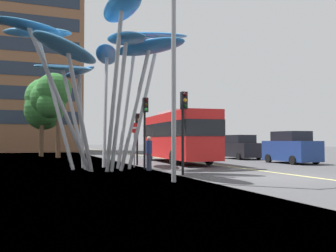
# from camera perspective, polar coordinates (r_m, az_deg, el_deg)

# --- Properties ---
(ground) EXTENTS (120.00, 240.00, 0.10)m
(ground) POSITION_cam_1_polar(r_m,az_deg,el_deg) (17.02, 14.84, -7.61)
(ground) COLOR #424244
(red_bus) EXTENTS (3.23, 10.92, 3.69)m
(red_bus) POSITION_cam_1_polar(r_m,az_deg,el_deg) (27.40, 1.38, -1.25)
(red_bus) COLOR red
(red_bus) RESTS_ON ground
(leaf_sculpture) EXTENTS (11.05, 11.42, 8.28)m
(leaf_sculpture) POSITION_cam_1_polar(r_m,az_deg,el_deg) (21.20, -10.27, 10.89)
(leaf_sculpture) COLOR #9EA0A5
(leaf_sculpture) RESTS_ON ground
(traffic_light_kerb_near) EXTENTS (0.28, 0.42, 3.82)m
(traffic_light_kerb_near) POSITION_cam_1_polar(r_m,az_deg,el_deg) (17.58, 2.34, 1.68)
(traffic_light_kerb_near) COLOR black
(traffic_light_kerb_near) RESTS_ON ground
(traffic_light_kerb_far) EXTENTS (0.28, 0.42, 3.93)m
(traffic_light_kerb_far) POSITION_cam_1_polar(r_m,az_deg,el_deg) (21.06, -3.43, 1.26)
(traffic_light_kerb_far) COLOR black
(traffic_light_kerb_far) RESTS_ON ground
(traffic_light_island_mid) EXTENTS (0.28, 0.42, 3.29)m
(traffic_light_island_mid) POSITION_cam_1_polar(r_m,az_deg,el_deg) (24.35, -4.54, -0.25)
(traffic_light_island_mid) COLOR black
(traffic_light_island_mid) RESTS_ON ground
(car_parked_mid) EXTENTS (2.07, 4.24, 2.21)m
(car_parked_mid) POSITION_cam_1_polar(r_m,az_deg,el_deg) (27.72, 17.89, -3.16)
(car_parked_mid) COLOR navy
(car_parked_mid) RESTS_ON ground
(car_parked_far) EXTENTS (2.09, 4.36, 2.04)m
(car_parked_far) POSITION_cam_1_polar(r_m,az_deg,el_deg) (33.11, 10.67, -3.18)
(car_parked_far) COLOR black
(car_parked_far) RESTS_ON ground
(car_side_street) EXTENTS (2.08, 4.31, 2.02)m
(car_side_street) POSITION_cam_1_polar(r_m,az_deg,el_deg) (39.71, 5.43, -3.04)
(car_side_street) COLOR gold
(car_side_street) RESTS_ON ground
(car_far_side) EXTENTS (1.92, 4.34, 2.16)m
(car_far_side) POSITION_cam_1_polar(r_m,az_deg,el_deg) (46.43, 1.57, -2.86)
(car_far_side) COLOR #2D5138
(car_far_side) RESTS_ON ground
(street_lamp) EXTENTS (1.41, 0.44, 8.77)m
(street_lamp) POSITION_cam_1_polar(r_m,az_deg,el_deg) (15.26, 1.81, 12.53)
(street_lamp) COLOR gray
(street_lamp) RESTS_ON ground
(tree_pavement_near) EXTENTS (3.57, 3.60, 7.60)m
(tree_pavement_near) POSITION_cam_1_polar(r_m,az_deg,el_deg) (35.77, -17.06, 4.19)
(tree_pavement_near) COLOR brown
(tree_pavement_near) RESTS_ON ground
(tree_pavement_far) EXTENTS (4.07, 5.08, 7.85)m
(tree_pavement_far) POSITION_cam_1_polar(r_m,az_deg,el_deg) (40.37, -17.80, 3.30)
(tree_pavement_far) COLOR brown
(tree_pavement_far) RESTS_ON ground
(pedestrian) EXTENTS (0.34, 0.34, 1.80)m
(pedestrian) POSITION_cam_1_polar(r_m,az_deg,el_deg) (20.26, -2.87, -4.08)
(pedestrian) COLOR #2D3342
(pedestrian) RESTS_ON ground
(no_entry_sign) EXTENTS (0.60, 0.12, 2.62)m
(no_entry_sign) POSITION_cam_1_polar(r_m,az_deg,el_deg) (22.53, -5.03, -1.75)
(no_entry_sign) COLOR gray
(no_entry_sign) RESTS_ON ground
(backdrop_building) EXTENTS (21.33, 13.06, 24.91)m
(backdrop_building) POSITION_cam_1_polar(r_m,az_deg,el_deg) (59.45, -23.70, 8.59)
(backdrop_building) COLOR brown
(backdrop_building) RESTS_ON ground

